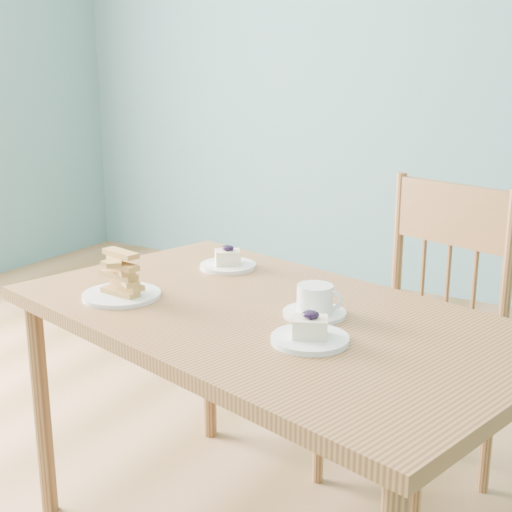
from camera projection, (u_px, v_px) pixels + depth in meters
The scene contains 7 objects.
room at pixel (149, 47), 1.77m from camera, with size 5.01×5.01×2.71m.
dining_table at pixel (268, 338), 1.80m from camera, with size 1.47×1.06×0.71m.
dining_chair at pixel (416, 338), 2.18m from camera, with size 0.55×0.54×0.97m.
cheesecake_plate_near at pixel (310, 334), 1.58m from camera, with size 0.18×0.18×0.07m.
cheesecake_plate_far at pixel (228, 262), 2.15m from camera, with size 0.17×0.17×0.07m.
coffee_cup at pixel (315, 303), 1.74m from camera, with size 0.16×0.16×0.08m.
biscotti_plate at pixel (121, 282), 1.88m from camera, with size 0.21×0.21×0.12m.
Camera 1 is at (1.17, -1.45, 1.31)m, focal length 50.00 mm.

